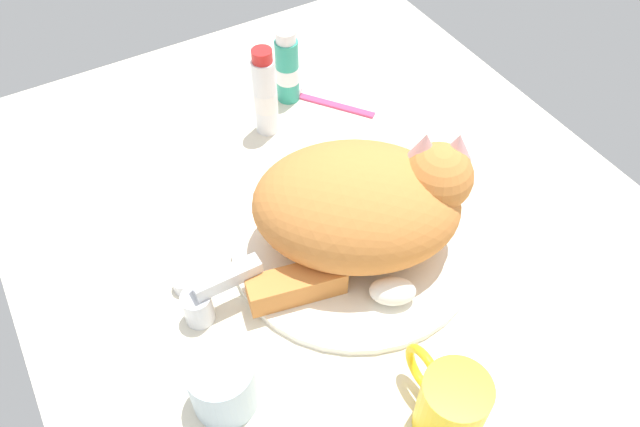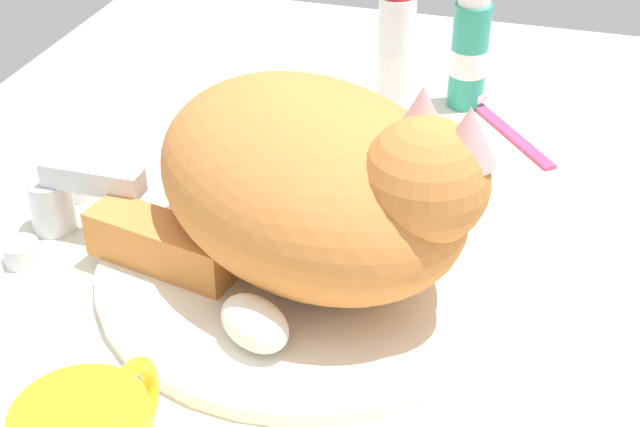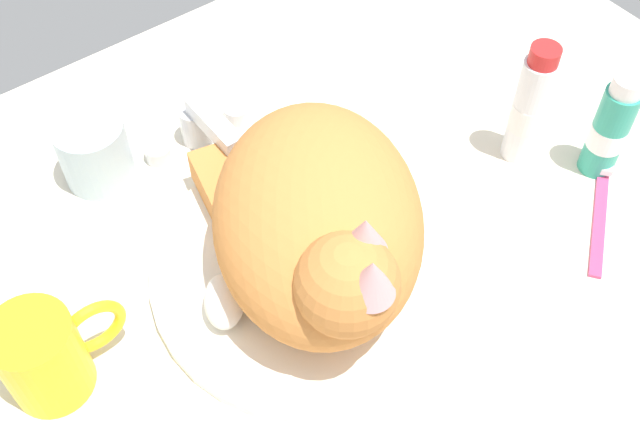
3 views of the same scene
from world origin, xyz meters
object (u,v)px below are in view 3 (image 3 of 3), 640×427
toothpaste_bottle (530,108)px  rinse_cup (94,152)px  toothbrush (601,208)px  cat (318,225)px  mouthwash_bottle (610,128)px  coffee_mug (46,355)px  faucet (202,126)px

toothpaste_bottle → rinse_cup: bearing=147.3°
toothbrush → cat: bearing=158.7°
cat → rinse_cup: cat is taller
toothpaste_bottle → mouthwash_bottle: toothpaste_bottle is taller
coffee_mug → rinse_cup: size_ratio=1.55×
faucet → rinse_cup: size_ratio=1.75×
rinse_cup → toothpaste_bottle: (37.27, -23.95, 3.11)cm
rinse_cup → toothbrush: 51.69cm
coffee_mug → toothpaste_bottle: toothpaste_bottle is taller
faucet → toothpaste_bottle: size_ratio=0.88×
cat → toothpaste_bottle: 26.85cm
rinse_cup → mouthwash_bottle: (42.44, -30.35, 2.16)cm
cat → rinse_cup: bearing=113.6°
faucet → rinse_cup: rinse_cup is taller
cat → toothbrush: bearing=-21.3°
faucet → cat: bearing=-91.5°
toothpaste_bottle → toothbrush: toothpaste_bottle is taller
toothpaste_bottle → mouthwash_bottle: (5.17, -6.40, -0.94)cm
faucet → cat: cat is taller
faucet → rinse_cup: (-11.00, 2.74, 0.81)cm
faucet → mouthwash_bottle: bearing=-41.3°
toothpaste_bottle → toothbrush: 12.49cm
toothpaste_bottle → cat: bearing=180.0°
toothpaste_bottle → coffee_mug: bearing=174.4°
cat → rinse_cup: size_ratio=4.44×
cat → coffee_mug: (-24.28, 5.00, -3.90)cm
faucet → toothbrush: size_ratio=1.00×
cat → mouthwash_bottle: (31.98, -6.41, -2.55)cm
cat → coffee_mug: 25.10cm
coffee_mug → rinse_cup: (13.83, 18.93, -0.81)cm
faucet → mouthwash_bottle: size_ratio=1.02×
rinse_cup → mouthwash_bottle: bearing=-35.6°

